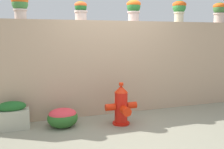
% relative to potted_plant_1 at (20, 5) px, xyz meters
% --- Properties ---
extents(ground_plane, '(24.00, 24.00, 0.00)m').
position_rel_potted_plant_1_xyz_m(ground_plane, '(1.66, -1.04, -2.12)').
color(ground_plane, gray).
extents(stone_wall, '(6.09, 0.30, 1.87)m').
position_rel_potted_plant_1_xyz_m(stone_wall, '(1.66, 0.02, -1.18)').
color(stone_wall, tan).
rests_on(stone_wall, ground).
extents(potted_plant_1, '(0.29, 0.29, 0.41)m').
position_rel_potted_plant_1_xyz_m(potted_plant_1, '(0.00, 0.00, 0.00)').
color(potted_plant_1, beige).
rests_on(potted_plant_1, stone_wall).
extents(potted_plant_2, '(0.26, 0.26, 0.37)m').
position_rel_potted_plant_1_xyz_m(potted_plant_2, '(1.09, 0.03, -0.04)').
color(potted_plant_2, beige).
rests_on(potted_plant_2, stone_wall).
extents(potted_plant_3, '(0.29, 0.29, 0.44)m').
position_rel_potted_plant_1_xyz_m(potted_plant_3, '(2.19, 0.02, 0.02)').
color(potted_plant_3, beige).
rests_on(potted_plant_3, stone_wall).
extents(potted_plant_4, '(0.30, 0.30, 0.46)m').
position_rel_potted_plant_1_xyz_m(potted_plant_4, '(3.24, -0.01, 0.04)').
color(potted_plant_4, beige).
rests_on(potted_plant_4, stone_wall).
extents(potted_plant_5, '(0.29, 0.29, 0.47)m').
position_rel_potted_plant_1_xyz_m(potted_plant_5, '(4.34, 0.02, 0.04)').
color(potted_plant_5, beige).
rests_on(potted_plant_5, stone_wall).
extents(fire_hydrant, '(0.58, 0.46, 0.76)m').
position_rel_potted_plant_1_xyz_m(fire_hydrant, '(1.62, -0.78, -1.78)').
color(fire_hydrant, red).
rests_on(fire_hydrant, ground).
extents(flower_bush_left, '(0.53, 0.48, 0.34)m').
position_rel_potted_plant_1_xyz_m(flower_bush_left, '(0.61, -0.55, -1.94)').
color(flower_bush_left, '#2C6225').
rests_on(flower_bush_left, ground).
extents(planter_box, '(0.56, 0.28, 0.48)m').
position_rel_potted_plant_1_xyz_m(planter_box, '(-0.22, -0.39, -1.89)').
color(planter_box, '#AFAD96').
rests_on(planter_box, ground).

